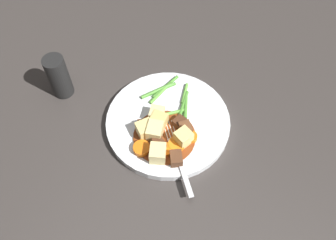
{
  "coord_description": "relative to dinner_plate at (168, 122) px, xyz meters",
  "views": [
    {
      "loc": [
        0.37,
        0.2,
        0.66
      ],
      "look_at": [
        0.0,
        0.0,
        0.02
      ],
      "focal_mm": 38.64,
      "sensor_mm": 36.0,
      "label": 1
    }
  ],
  "objects": [
    {
      "name": "meat_chunk_1",
      "position": [
        0.08,
        0.06,
        0.02
      ],
      "size": [
        0.04,
        0.04,
        0.02
      ],
      "primitive_type": "cube",
      "rotation": [
        0.0,
        0.0,
        5.31
      ],
      "color": "#56331E",
      "rests_on": "dinner_plate"
    },
    {
      "name": "meat_chunk_3",
      "position": [
        0.01,
        0.05,
        0.02
      ],
      "size": [
        0.03,
        0.04,
        0.03
      ],
      "primitive_type": "cube",
      "rotation": [
        0.0,
        0.0,
        5.55
      ],
      "color": "brown",
      "rests_on": "dinner_plate"
    },
    {
      "name": "green_bean_5",
      "position": [
        -0.05,
        0.01,
        0.01
      ],
      "size": [
        0.07,
        0.02,
        0.01
      ],
      "primitive_type": "cylinder",
      "rotation": [
        0.0,
        1.57,
        6.51
      ],
      "color": "#4C8E33",
      "rests_on": "dinner_plate"
    },
    {
      "name": "potato_chunk_0",
      "position": [
        0.02,
        -0.01,
        0.02
      ],
      "size": [
        0.03,
        0.03,
        0.03
      ],
      "primitive_type": "cube",
      "rotation": [
        0.0,
        0.0,
        1.66
      ],
      "color": "#DBBC6B",
      "rests_on": "dinner_plate"
    },
    {
      "name": "green_bean_2",
      "position": [
        -0.08,
        0.0,
        0.01
      ],
      "size": [
        0.05,
        0.02,
        0.01
      ],
      "primitive_type": "cylinder",
      "rotation": [
        0.0,
        1.57,
        6.57
      ],
      "color": "#66AD42",
      "rests_on": "dinner_plate"
    },
    {
      "name": "dinner_plate",
      "position": [
        0.0,
        0.0,
        0.0
      ],
      "size": [
        0.27,
        0.27,
        0.02
      ],
      "primitive_type": "cylinder",
      "color": "white",
      "rests_on": "ground_plane"
    },
    {
      "name": "green_bean_1",
      "position": [
        -0.02,
        -0.0,
        0.01
      ],
      "size": [
        0.04,
        0.05,
        0.01
      ],
      "primitive_type": "cylinder",
      "rotation": [
        0.0,
        1.57,
        5.48
      ],
      "color": "#66AD42",
      "rests_on": "dinner_plate"
    },
    {
      "name": "potato_chunk_1",
      "position": [
        0.03,
        0.05,
        0.03
      ],
      "size": [
        0.04,
        0.04,
        0.03
      ],
      "primitive_type": "cube",
      "rotation": [
        0.0,
        0.0,
        1.19
      ],
      "color": "#E5CC7A",
      "rests_on": "dinner_plate"
    },
    {
      "name": "green_bean_7",
      "position": [
        -0.07,
        -0.05,
        0.01
      ],
      "size": [
        0.08,
        0.03,
        0.01
      ],
      "primitive_type": "cylinder",
      "rotation": [
        0.0,
        1.57,
        6.04
      ],
      "color": "#4C8E33",
      "rests_on": "dinner_plate"
    },
    {
      "name": "carrot_slice_0",
      "position": [
        0.05,
        0.05,
        0.01
      ],
      "size": [
        0.05,
        0.05,
        0.01
      ],
      "primitive_type": "cylinder",
      "rotation": [
        0.0,
        0.0,
        0.99
      ],
      "color": "orange",
      "rests_on": "dinner_plate"
    },
    {
      "name": "potato_chunk_5",
      "position": [
        0.09,
        0.02,
        0.03
      ],
      "size": [
        0.04,
        0.04,
        0.03
      ],
      "primitive_type": "cube",
      "rotation": [
        0.0,
        0.0,
        0.41
      ],
      "color": "#EAD68C",
      "rests_on": "dinner_plate"
    },
    {
      "name": "green_bean_0",
      "position": [
        -0.06,
        -0.05,
        0.01
      ],
      "size": [
        0.07,
        0.05,
        0.01
      ],
      "primitive_type": "cylinder",
      "rotation": [
        0.0,
        1.57,
        5.7
      ],
      "color": "#4C8E33",
      "rests_on": "dinner_plate"
    },
    {
      "name": "potato_chunk_3",
      "position": [
        0.05,
        -0.03,
        0.02
      ],
      "size": [
        0.05,
        0.05,
        0.03
      ],
      "primitive_type": "cube",
      "rotation": [
        0.0,
        0.0,
        0.95
      ],
      "color": "#E5CC7A",
      "rests_on": "dinner_plate"
    },
    {
      "name": "potato_chunk_2",
      "position": [
        0.05,
        -0.01,
        0.03
      ],
      "size": [
        0.04,
        0.04,
        0.03
      ],
      "primitive_type": "cube",
      "rotation": [
        0.0,
        0.0,
        3.43
      ],
      "color": "#EAD68C",
      "rests_on": "dinner_plate"
    },
    {
      "name": "stew_sauce",
      "position": [
        0.04,
        0.01,
        0.01
      ],
      "size": [
        0.13,
        0.13,
        0.0
      ],
      "primitive_type": "cylinder",
      "color": "brown",
      "rests_on": "dinner_plate"
    },
    {
      "name": "green_bean_3",
      "position": [
        -0.04,
        -0.05,
        0.01
      ],
      "size": [
        0.05,
        0.02,
        0.01
      ],
      "primitive_type": "cylinder",
      "rotation": [
        0.0,
        1.57,
        6.13
      ],
      "color": "#599E38",
      "rests_on": "dinner_plate"
    },
    {
      "name": "green_bean_6",
      "position": [
        -0.06,
        -0.06,
        0.01
      ],
      "size": [
        0.07,
        0.05,
        0.01
      ],
      "primitive_type": "cylinder",
      "rotation": [
        0.0,
        1.57,
        5.73
      ],
      "color": "#4C8E33",
      "rests_on": "dinner_plate"
    },
    {
      "name": "ground_plane",
      "position": [
        0.0,
        0.0,
        -0.01
      ],
      "size": [
        3.0,
        3.0,
        0.0
      ],
      "primitive_type": "plane",
      "color": "#383330"
    },
    {
      "name": "green_bean_4",
      "position": [
        -0.04,
        0.02,
        0.01
      ],
      "size": [
        0.05,
        0.03,
        0.01
      ],
      "primitive_type": "cylinder",
      "rotation": [
        0.0,
        1.57,
        6.72
      ],
      "color": "#4C8E33",
      "rests_on": "dinner_plate"
    },
    {
      "name": "meat_chunk_2",
      "position": [
        0.0,
        0.03,
        0.02
      ],
      "size": [
        0.03,
        0.03,
        0.02
      ],
      "primitive_type": "cube",
      "rotation": [
        0.0,
        0.0,
        6.02
      ],
      "color": "#4C2B19",
      "rests_on": "dinner_plate"
    },
    {
      "name": "carrot_slice_1",
      "position": [
        0.02,
        0.06,
        0.01
      ],
      "size": [
        0.04,
        0.04,
        0.01
      ],
      "primitive_type": "cylinder",
      "rotation": [
        0.0,
        0.0,
        4.3
      ],
      "color": "orange",
      "rests_on": "dinner_plate"
    },
    {
      "name": "carrot_slice_2",
      "position": [
        0.09,
        -0.01,
        0.02
      ],
      "size": [
        0.04,
        0.04,
        0.01
      ],
      "primitive_type": "cylinder",
      "rotation": [
        0.0,
        0.0,
        6.06
      ],
      "color": "orange",
      "rests_on": "dinner_plate"
    },
    {
      "name": "meat_chunk_0",
      "position": [
        0.07,
        0.02,
        0.02
      ],
      "size": [
        0.03,
        0.03,
        0.02
      ],
      "primitive_type": "cube",
      "rotation": [
        0.0,
        0.0,
        5.7
      ],
      "color": "#4C2B19",
      "rests_on": "dinner_plate"
    },
    {
      "name": "carrot_slice_3",
      "position": [
        0.07,
        0.03,
        0.01
      ],
      "size": [
        0.04,
        0.04,
        0.01
      ],
      "primitive_type": "cylinder",
      "rotation": [
        0.0,
        0.0,
        2.75
      ],
      "color": "orange",
      "rests_on": "dinner_plate"
    },
    {
      "name": "meat_chunk_4",
      "position": [
        0.04,
        -0.03,
        0.02
      ],
      "size": [
        0.03,
        0.04,
        0.02
      ],
      "primitive_type": "cube",
      "rotation": [
        0.0,
        0.0,
        0.67
      ],
      "color": "#56331E",
      "rests_on": "dinner_plate"
    },
    {
      "name": "fork",
      "position": [
        0.06,
        0.06,
        0.01
      ],
      "size": [
        0.14,
        0.13,
        0.0
      ],
      "color": "silver",
      "rests_on": "dinner_plate"
    },
    {
      "name": "potato_chunk_4",
      "position": [
        0.01,
        -0.02,
        0.02
      ],
      "size": [
        0.04,
        0.04,
        0.03
      ],
      "primitive_type": "cube",
      "rotation": [
        0.0,
        0.0,
        4.99
      ],
      "color": "#EAD68C",
      "rests_on": "dinner_plate"
    },
    {
      "name": "pepper_mill",
      "position": [
        0.04,
        -0.25,
        0.04
      ],
      "size": [
        0.05,
        0.05,
        0.11
      ],
      "primitive_type": "cylinder",
      "color": "black",
      "rests_on": "ground_plane"
    }
  ]
}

